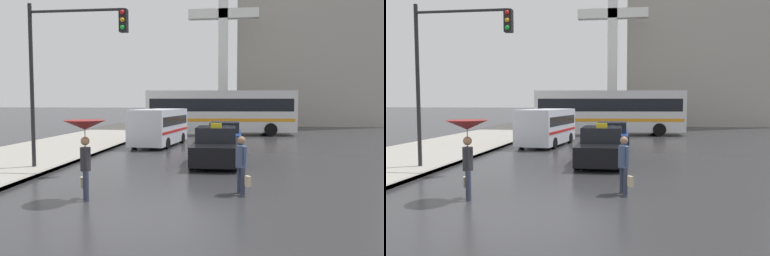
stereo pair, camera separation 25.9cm
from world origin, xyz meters
TOP-DOWN VIEW (x-y plane):
  - ground_plane at (0.00, 0.00)m, footprint 300.00×300.00m
  - taxi at (1.58, 7.67)m, footprint 1.91×4.17m
  - sedan_red at (1.77, 13.12)m, footprint 1.91×4.53m
  - ambulance_van at (-2.03, 13.76)m, footprint 2.64×5.27m
  - city_bus at (1.21, 21.44)m, footprint 11.46×3.46m
  - pedestrian_with_umbrella at (-1.47, 1.56)m, footprint 1.08×1.08m
  - pedestrian_man at (2.54, 2.68)m, footprint 0.48×0.54m
  - traffic_light at (-3.70, 5.48)m, footprint 3.72×0.38m
  - monument_cross at (1.14, 28.99)m, footprint 6.69×0.90m

SIDE VIEW (x-z plane):
  - ground_plane at x=0.00m, z-range 0.00..0.00m
  - sedan_red at x=1.77m, z-range -0.06..1.36m
  - taxi at x=1.58m, z-range -0.15..1.53m
  - pedestrian_man at x=2.54m, z-range 0.11..1.72m
  - ambulance_van at x=-2.03m, z-range 0.12..2.23m
  - pedestrian_with_umbrella at x=-1.47m, z-range 0.67..2.75m
  - city_bus at x=1.21m, z-range 0.19..3.57m
  - traffic_light at x=-3.70m, z-range 1.18..7.29m
  - monument_cross at x=1.14m, z-range 1.02..16.22m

